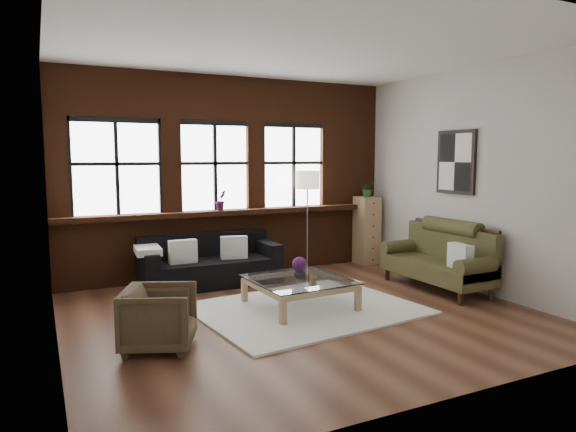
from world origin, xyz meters
name	(u,v)px	position (x,y,z in m)	size (l,w,h in m)	color
floor	(302,314)	(0.00, 0.00, 0.00)	(5.50, 5.50, 0.00)	#55311F
ceiling	(303,47)	(0.00, 0.00, 3.20)	(5.50, 5.50, 0.00)	white
wall_back	(231,177)	(0.00, 2.50, 1.60)	(5.50, 5.50, 0.00)	beige
wall_front	(455,200)	(0.00, -2.50, 1.60)	(5.50, 5.50, 0.00)	beige
wall_left	(50,191)	(-2.75, 0.00, 1.60)	(5.00, 5.00, 0.00)	beige
wall_right	(472,180)	(2.75, 0.00, 1.60)	(5.00, 5.00, 0.00)	beige
brick_backwall	(233,177)	(0.00, 2.44, 1.60)	(5.50, 0.12, 3.20)	#512613
sill_ledge	(235,212)	(0.00, 2.35, 1.04)	(5.50, 0.30, 0.08)	#512613
window_left	(117,169)	(-1.80, 2.45, 1.75)	(1.38, 0.10, 1.50)	black
window_mid	(215,168)	(-0.30, 2.45, 1.75)	(1.38, 0.10, 1.50)	black
window_right	(293,167)	(1.10, 2.45, 1.75)	(1.38, 0.10, 1.50)	black
wall_poster	(456,162)	(2.72, 0.30, 1.85)	(0.05, 0.74, 0.94)	black
shag_rug	(306,309)	(0.13, 0.12, 0.01)	(2.64, 2.08, 0.03)	white
dark_sofa	(210,260)	(-0.57, 1.90, 0.37)	(2.06, 0.83, 0.75)	black
pillow_a	(183,252)	(-1.01, 1.80, 0.56)	(0.40, 0.14, 0.34)	silver
pillow_b	(234,247)	(-0.23, 1.80, 0.56)	(0.40, 0.14, 0.34)	silver
vintage_settee	(436,257)	(2.30, 0.20, 0.48)	(0.80, 1.81, 0.97)	#403C1D
pillow_settee	(460,256)	(2.22, -0.36, 0.59)	(0.14, 0.38, 0.34)	silver
armchair	(159,318)	(-1.82, -0.39, 0.32)	(0.68, 0.70, 0.64)	#443622
coffee_table	(299,294)	(0.09, 0.24, 0.19)	(1.18, 1.18, 0.40)	tan
vase	(299,273)	(0.09, 0.24, 0.46)	(0.14, 0.14, 0.15)	#B2B2B2
flowers	(300,264)	(0.09, 0.24, 0.57)	(0.19, 0.19, 0.19)	#461848
drawer_chest	(367,230)	(2.46, 2.18, 0.61)	(0.37, 0.37, 1.22)	tan
potted_plant_top	(367,188)	(2.46, 2.18, 1.37)	(0.28, 0.24, 0.31)	#2D5923
floor_lamp	(307,217)	(1.19, 2.09, 0.92)	(0.40, 0.40, 1.85)	#A5A5A8
sill_plant	(221,200)	(-0.25, 2.32, 1.24)	(0.18, 0.14, 0.32)	#461848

